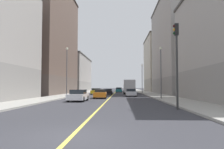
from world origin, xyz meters
TOP-DOWN VIEW (x-y plane):
  - ground_plane at (0.00, 0.00)m, footprint 400.00×400.00m
  - sidewalk_left at (8.28, 49.00)m, footprint 3.90×168.00m
  - sidewalk_right at (-8.28, 49.00)m, footprint 3.90×168.00m
  - lane_center_stripe at (0.00, 49.00)m, footprint 0.16×154.00m
  - building_left_mid at (15.98, 41.83)m, footprint 11.79×24.09m
  - building_left_far at (15.98, 66.26)m, footprint 11.79×19.39m
  - building_right_midblock at (-15.98, 40.44)m, footprint 11.79×24.12m
  - building_right_distant at (-15.98, 67.90)m, footprint 11.79×25.75m
  - traffic_light_left_near at (5.92, 9.12)m, footprint 0.40×0.32m
  - street_lamp_left_near at (6.93, 21.49)m, footprint 0.36×0.36m
  - street_lamp_right_near at (-6.93, 27.21)m, footprint 0.36×0.36m
  - street_lamp_left_far at (6.93, 47.55)m, footprint 0.36×0.36m
  - car_orange at (-1.31, 24.43)m, footprint 1.92×4.12m
  - car_black at (-1.04, 38.28)m, footprint 1.90×4.02m
  - car_teal at (1.03, 55.56)m, footprint 1.81×4.28m
  - car_silver at (3.42, 30.92)m, footprint 1.90×4.41m
  - car_red at (0.98, 63.59)m, footprint 2.01×4.06m
  - car_white at (-3.25, 17.88)m, footprint 1.98×4.05m
  - car_yellow at (-3.68, 39.90)m, footprint 1.91×4.54m
  - box_truck at (3.51, 41.95)m, footprint 2.50×7.22m

SIDE VIEW (x-z plane):
  - ground_plane at x=0.00m, z-range 0.00..0.00m
  - lane_center_stripe at x=0.00m, z-range 0.00..0.01m
  - sidewalk_left at x=8.28m, z-range 0.00..0.15m
  - sidewalk_right at x=-8.28m, z-range 0.00..0.15m
  - car_black at x=-1.04m, z-range 0.00..1.21m
  - car_silver at x=3.42m, z-range -0.01..1.29m
  - car_yellow at x=-3.68m, z-range 0.00..1.29m
  - car_orange at x=-1.31m, z-range -0.02..1.31m
  - car_teal at x=1.03m, z-range -0.01..1.30m
  - car_white at x=-3.25m, z-range -0.02..1.34m
  - car_red at x=0.98m, z-range -0.02..1.34m
  - box_truck at x=3.51m, z-range 0.08..3.20m
  - traffic_light_left_near at x=5.92m, z-range 0.92..7.42m
  - street_lamp_left_near at x=6.93m, z-range 0.89..7.66m
  - street_lamp_left_far at x=6.93m, z-range 0.90..7.94m
  - street_lamp_right_near at x=-6.93m, z-range 0.92..8.72m
  - building_right_distant at x=-15.98m, z-range 0.01..11.94m
  - building_left_far at x=15.98m, z-range 0.01..17.94m
  - building_left_mid at x=15.98m, z-range 0.01..20.99m
  - building_right_midblock at x=-15.98m, z-range 0.01..23.96m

